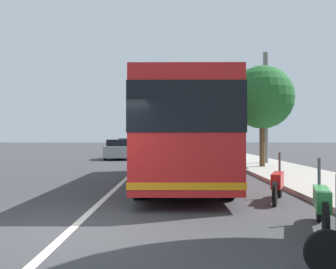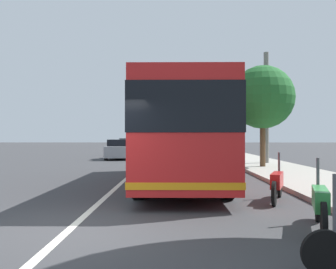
% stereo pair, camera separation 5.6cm
% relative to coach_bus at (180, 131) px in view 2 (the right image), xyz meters
% --- Properties ---
extents(ground_plane, '(220.00, 220.00, 0.00)m').
position_rel_coach_bus_xyz_m(ground_plane, '(-6.69, 2.14, -1.91)').
color(ground_plane, '#38383A').
extents(sidewalk_curb, '(110.00, 3.60, 0.14)m').
position_rel_coach_bus_xyz_m(sidewalk_curb, '(3.31, -5.02, -1.84)').
color(sidewalk_curb, '#9E998E').
rests_on(sidewalk_curb, ground).
extents(lane_divider_line, '(110.00, 0.16, 0.01)m').
position_rel_coach_bus_xyz_m(lane_divider_line, '(3.31, 2.14, -1.91)').
color(lane_divider_line, silver).
rests_on(lane_divider_line, ground).
extents(coach_bus, '(10.74, 2.70, 3.31)m').
position_rel_coach_bus_xyz_m(coach_bus, '(0.00, 0.00, 0.00)').
color(coach_bus, red).
rests_on(coach_bus, ground).
extents(motorcycle_far_end, '(2.04, 0.73, 1.27)m').
position_rel_coach_bus_xyz_m(motorcycle_far_end, '(-6.72, -2.38, -1.44)').
color(motorcycle_far_end, black).
rests_on(motorcycle_far_end, ground).
extents(motorcycle_by_tree, '(1.94, 0.82, 1.25)m').
position_rel_coach_bus_xyz_m(motorcycle_by_tree, '(-3.75, -2.44, -1.45)').
color(motorcycle_by_tree, black).
rests_on(motorcycle_by_tree, ground).
extents(car_far_distant, '(4.35, 1.98, 1.49)m').
position_rel_coach_bus_xyz_m(car_far_distant, '(14.60, 4.29, -1.19)').
color(car_far_distant, gray).
rests_on(car_far_distant, ground).
extents(car_ahead_same_lane, '(4.21, 2.02, 1.47)m').
position_rel_coach_bus_xyz_m(car_ahead_same_lane, '(26.39, 0.38, -1.22)').
color(car_ahead_same_lane, silver).
rests_on(car_ahead_same_lane, ground).
extents(car_side_street, '(4.04, 2.03, 1.56)m').
position_rel_coach_bus_xyz_m(car_side_street, '(19.91, 4.19, -1.17)').
color(car_side_street, black).
rests_on(car_side_street, ground).
extents(roadside_tree_mid_block, '(3.32, 3.32, 5.44)m').
position_rel_coach_bus_xyz_m(roadside_tree_mid_block, '(5.99, -4.45, 1.85)').
color(roadside_tree_mid_block, brown).
rests_on(roadside_tree_mid_block, ground).
extents(utility_pole, '(0.29, 0.29, 6.77)m').
position_rel_coach_bus_xyz_m(utility_pole, '(8.75, -5.34, 1.47)').
color(utility_pole, slate).
rests_on(utility_pole, ground).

